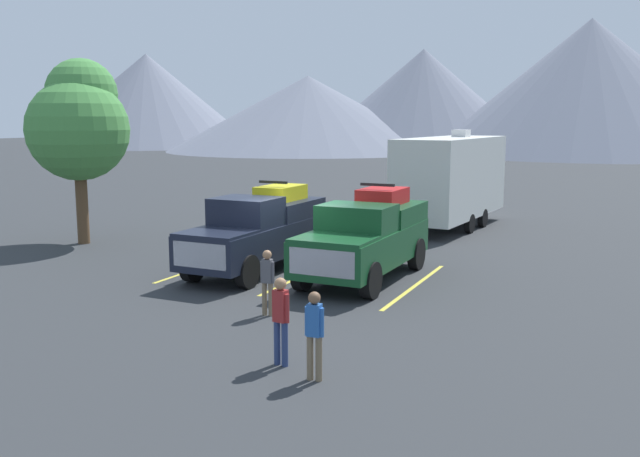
# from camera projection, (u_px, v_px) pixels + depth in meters

# --- Properties ---
(ground_plane) EXTENTS (240.00, 240.00, 0.00)m
(ground_plane) POSITION_uv_depth(u_px,v_px,m) (293.00, 280.00, 19.34)
(ground_plane) COLOR #2D3033
(pickup_truck_a) EXTENTS (2.10, 5.75, 2.59)m
(pickup_truck_a) POSITION_uv_depth(u_px,v_px,m) (259.00, 230.00, 20.53)
(pickup_truck_a) COLOR black
(pickup_truck_a) RESTS_ON ground
(pickup_truck_b) EXTENTS (2.24, 5.55, 2.62)m
(pickup_truck_b) POSITION_uv_depth(u_px,v_px,m) (366.00, 236.00, 19.44)
(pickup_truck_b) COLOR #144723
(pickup_truck_b) RESTS_ON ground
(lot_stripe_a) EXTENTS (0.12, 5.50, 0.01)m
(lot_stripe_a) POSITION_uv_depth(u_px,v_px,m) (210.00, 264.00, 21.43)
(lot_stripe_a) COLOR gold
(lot_stripe_a) RESTS_ON ground
(lot_stripe_b) EXTENTS (0.12, 5.50, 0.01)m
(lot_stripe_b) POSITION_uv_depth(u_px,v_px,m) (306.00, 274.00, 20.07)
(lot_stripe_b) COLOR gold
(lot_stripe_b) RESTS_ON ground
(lot_stripe_c) EXTENTS (0.12, 5.50, 0.01)m
(lot_stripe_c) POSITION_uv_depth(u_px,v_px,m) (415.00, 285.00, 18.71)
(lot_stripe_c) COLOR gold
(lot_stripe_c) RESTS_ON ground
(camper_trailer_a) EXTENTS (3.08, 8.58, 4.00)m
(camper_trailer_a) POSITION_uv_depth(u_px,v_px,m) (451.00, 177.00, 28.21)
(camper_trailer_a) COLOR silver
(camper_trailer_a) RESTS_ON ground
(person_a) EXTENTS (0.34, 0.21, 1.53)m
(person_a) POSITION_uv_depth(u_px,v_px,m) (267.00, 278.00, 15.75)
(person_a) COLOR #726047
(person_a) RESTS_ON ground
(person_b) EXTENTS (0.35, 0.22, 1.57)m
(person_b) POSITION_uv_depth(u_px,v_px,m) (314.00, 330.00, 11.82)
(person_b) COLOR #726047
(person_b) RESTS_ON ground
(person_c) EXTENTS (0.36, 0.23, 1.64)m
(person_c) POSITION_uv_depth(u_px,v_px,m) (281.00, 315.00, 12.54)
(person_c) COLOR navy
(person_c) RESTS_ON ground
(tree_a) EXTENTS (3.58, 3.58, 6.57)m
(tree_a) POSITION_uv_depth(u_px,v_px,m) (79.00, 121.00, 24.44)
(tree_a) COLOR brown
(tree_a) RESTS_ON ground
(mountain_ridge) EXTENTS (153.00, 46.10, 17.49)m
(mountain_ridge) POSITION_uv_depth(u_px,v_px,m) (542.00, 94.00, 88.27)
(mountain_ridge) COLOR slate
(mountain_ridge) RESTS_ON ground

